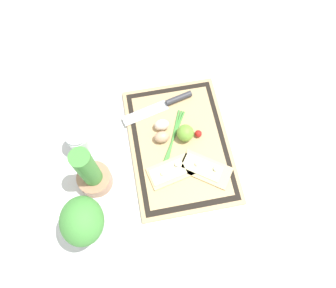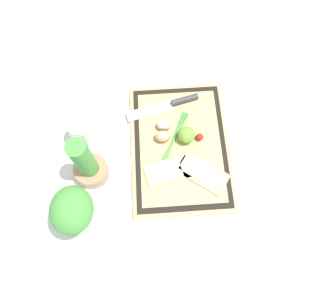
{
  "view_description": "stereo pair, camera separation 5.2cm",
  "coord_description": "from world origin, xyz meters",
  "px_view_note": "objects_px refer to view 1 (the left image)",
  "views": [
    {
      "loc": [
        -0.42,
        0.12,
        1.07
      ],
      "look_at": [
        0.0,
        0.04,
        0.03
      ],
      "focal_mm": 35.0,
      "sensor_mm": 36.0,
      "label": 1
    },
    {
      "loc": [
        -0.43,
        0.07,
        1.07
      ],
      "look_at": [
        0.0,
        0.04,
        0.03
      ],
      "focal_mm": 35.0,
      "sensor_mm": 36.0,
      "label": 2
    }
  ],
  "objects_px": {
    "pizza_slice_far": "(170,171)",
    "herb_pot": "(91,174)",
    "lime": "(185,133)",
    "sauce_jar": "(81,142)",
    "knife": "(169,103)",
    "herb_glass": "(85,223)",
    "cherry_tomato_red": "(198,134)",
    "pizza_slice_near": "(205,169)",
    "egg_brown": "(162,137)",
    "egg_pink": "(162,125)"
  },
  "relations": [
    {
      "from": "pizza_slice_far",
      "to": "herb_pot",
      "type": "relative_size",
      "value": 0.68
    },
    {
      "from": "lime",
      "to": "sauce_jar",
      "type": "relative_size",
      "value": 0.53
    },
    {
      "from": "pizza_slice_far",
      "to": "sauce_jar",
      "type": "xyz_separation_m",
      "value": [
        0.15,
        0.28,
        0.03
      ]
    },
    {
      "from": "knife",
      "to": "herb_glass",
      "type": "relative_size",
      "value": 1.26
    },
    {
      "from": "cherry_tomato_red",
      "to": "knife",
      "type": "bearing_deg",
      "value": 28.21
    },
    {
      "from": "herb_pot",
      "to": "cherry_tomato_red",
      "type": "bearing_deg",
      "value": -75.06
    },
    {
      "from": "pizza_slice_near",
      "to": "herb_glass",
      "type": "xyz_separation_m",
      "value": [
        -0.13,
        0.39,
        0.11
      ]
    },
    {
      "from": "lime",
      "to": "pizza_slice_far",
      "type": "bearing_deg",
      "value": 147.52
    },
    {
      "from": "pizza_slice_far",
      "to": "knife",
      "type": "height_order",
      "value": "pizza_slice_far"
    },
    {
      "from": "knife",
      "to": "cherry_tomato_red",
      "type": "height_order",
      "value": "cherry_tomato_red"
    },
    {
      "from": "egg_brown",
      "to": "egg_pink",
      "type": "xyz_separation_m",
      "value": [
        0.05,
        -0.01,
        0.0
      ]
    },
    {
      "from": "knife",
      "to": "egg_pink",
      "type": "bearing_deg",
      "value": 154.81
    },
    {
      "from": "pizza_slice_near",
      "to": "lime",
      "type": "height_order",
      "value": "lime"
    },
    {
      "from": "lime",
      "to": "cherry_tomato_red",
      "type": "height_order",
      "value": "lime"
    },
    {
      "from": "egg_brown",
      "to": "herb_pot",
      "type": "height_order",
      "value": "herb_pot"
    },
    {
      "from": "lime",
      "to": "sauce_jar",
      "type": "distance_m",
      "value": 0.36
    },
    {
      "from": "cherry_tomato_red",
      "to": "herb_glass",
      "type": "relative_size",
      "value": 0.12
    },
    {
      "from": "egg_brown",
      "to": "sauce_jar",
      "type": "distance_m",
      "value": 0.28
    },
    {
      "from": "pizza_slice_far",
      "to": "egg_brown",
      "type": "distance_m",
      "value": 0.12
    },
    {
      "from": "pizza_slice_far",
      "to": "herb_glass",
      "type": "bearing_deg",
      "value": 116.67
    },
    {
      "from": "egg_brown",
      "to": "sauce_jar",
      "type": "xyz_separation_m",
      "value": [
        0.03,
        0.28,
        0.01
      ]
    },
    {
      "from": "pizza_slice_near",
      "to": "lime",
      "type": "xyz_separation_m",
      "value": [
        0.13,
        0.04,
        0.02
      ]
    },
    {
      "from": "lime",
      "to": "pizza_slice_near",
      "type": "bearing_deg",
      "value": -162.26
    },
    {
      "from": "egg_brown",
      "to": "egg_pink",
      "type": "bearing_deg",
      "value": -10.02
    },
    {
      "from": "pizza_slice_far",
      "to": "egg_pink",
      "type": "height_order",
      "value": "egg_pink"
    },
    {
      "from": "pizza_slice_far",
      "to": "cherry_tomato_red",
      "type": "xyz_separation_m",
      "value": [
        0.12,
        -0.12,
        0.01
      ]
    },
    {
      "from": "pizza_slice_far",
      "to": "egg_brown",
      "type": "height_order",
      "value": "egg_brown"
    },
    {
      "from": "lime",
      "to": "herb_pot",
      "type": "height_order",
      "value": "herb_pot"
    },
    {
      "from": "pizza_slice_far",
      "to": "pizza_slice_near",
      "type": "bearing_deg",
      "value": -96.29
    },
    {
      "from": "herb_pot",
      "to": "egg_pink",
      "type": "bearing_deg",
      "value": -58.75
    },
    {
      "from": "pizza_slice_near",
      "to": "pizza_slice_far",
      "type": "relative_size",
      "value": 1.13
    },
    {
      "from": "lime",
      "to": "cherry_tomato_red",
      "type": "relative_size",
      "value": 2.35
    },
    {
      "from": "herb_pot",
      "to": "knife",
      "type": "bearing_deg",
      "value": -50.45
    },
    {
      "from": "egg_pink",
      "to": "sauce_jar",
      "type": "bearing_deg",
      "value": 93.67
    },
    {
      "from": "pizza_slice_near",
      "to": "egg_brown",
      "type": "relative_size",
      "value": 3.47
    },
    {
      "from": "egg_pink",
      "to": "egg_brown",
      "type": "bearing_deg",
      "value": 169.98
    },
    {
      "from": "pizza_slice_far",
      "to": "knife",
      "type": "relative_size",
      "value": 0.61
    },
    {
      "from": "herb_pot",
      "to": "pizza_slice_far",
      "type": "bearing_deg",
      "value": -93.63
    },
    {
      "from": "lime",
      "to": "knife",
      "type": "bearing_deg",
      "value": 12.34
    },
    {
      "from": "egg_brown",
      "to": "lime",
      "type": "height_order",
      "value": "lime"
    },
    {
      "from": "egg_pink",
      "to": "herb_glass",
      "type": "distance_m",
      "value": 0.42
    },
    {
      "from": "egg_pink",
      "to": "sauce_jar",
      "type": "xyz_separation_m",
      "value": [
        -0.02,
        0.28,
        0.01
      ]
    },
    {
      "from": "pizza_slice_near",
      "to": "knife",
      "type": "distance_m",
      "value": 0.28
    },
    {
      "from": "pizza_slice_near",
      "to": "egg_brown",
      "type": "bearing_deg",
      "value": 42.22
    },
    {
      "from": "egg_brown",
      "to": "herb_pot",
      "type": "xyz_separation_m",
      "value": [
        -0.11,
        0.24,
        0.05
      ]
    },
    {
      "from": "pizza_slice_far",
      "to": "knife",
      "type": "xyz_separation_m",
      "value": [
        0.26,
        -0.04,
        0.0
      ]
    },
    {
      "from": "cherry_tomato_red",
      "to": "sauce_jar",
      "type": "xyz_separation_m",
      "value": [
        0.04,
        0.4,
        0.02
      ]
    },
    {
      "from": "cherry_tomato_red",
      "to": "sauce_jar",
      "type": "height_order",
      "value": "sauce_jar"
    },
    {
      "from": "pizza_slice_near",
      "to": "knife",
      "type": "bearing_deg",
      "value": 14.98
    },
    {
      "from": "cherry_tomato_red",
      "to": "lime",
      "type": "bearing_deg",
      "value": 85.63
    }
  ]
}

